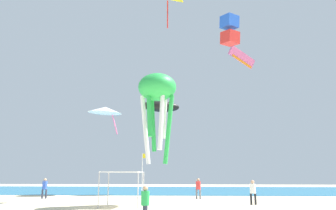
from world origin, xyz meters
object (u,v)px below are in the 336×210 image
object	(u,v)px
person_rightmost	(45,187)
banner_flag	(143,173)
person_central	(253,190)
person_near_tent	(145,201)
kite_octopus_green	(157,92)
kite_parafoil_pink	(242,58)
kite_delta_white	(105,110)
person_leftmost	(198,187)
kite_box_blue	(230,30)
kite_inflatable_black	(161,106)
canopy_tent	(123,174)

from	to	relation	value
person_rightmost	banner_flag	size ratio (longest dim) A/B	0.48
person_rightmost	person_central	bearing A→B (deg)	-44.64
person_central	person_near_tent	bearing A→B (deg)	-129.84
banner_flag	kite_octopus_green	size ratio (longest dim) A/B	0.56
kite_parafoil_pink	kite_octopus_green	world-z (taller)	kite_parafoil_pink
kite_delta_white	kite_octopus_green	size ratio (longest dim) A/B	0.77
person_leftmost	kite_box_blue	distance (m)	14.01
kite_delta_white	kite_inflatable_black	bearing A→B (deg)	127.79
person_near_tent	person_rightmost	distance (m)	18.51
kite_octopus_green	kite_delta_white	bearing A→B (deg)	-117.03
person_leftmost	kite_inflatable_black	world-z (taller)	kite_inflatable_black
person_leftmost	canopy_tent	bearing A→B (deg)	-110.75
kite_parafoil_pink	person_near_tent	bearing A→B (deg)	-145.93
person_leftmost	banner_flag	world-z (taller)	banner_flag
kite_octopus_green	person_near_tent	bearing A→B (deg)	36.13
person_leftmost	kite_octopus_green	bearing A→B (deg)	-100.04
kite_parafoil_pink	kite_octopus_green	xyz separation A→B (m)	(-8.24, -12.50, -6.78)
canopy_tent	kite_octopus_green	world-z (taller)	kite_octopus_green
person_near_tent	kite_inflatable_black	distance (m)	24.04
banner_flag	kite_octopus_green	distance (m)	6.51
banner_flag	kite_box_blue	xyz separation A→B (m)	(7.20, 0.95, 12.06)
person_rightmost	kite_inflatable_black	bearing A→B (deg)	8.82
person_central	kite_parafoil_pink	bearing A→B (deg)	77.51
person_leftmost	kite_parafoil_pink	distance (m)	15.81
banner_flag	canopy_tent	bearing A→B (deg)	-106.64
kite_box_blue	kite_inflatable_black	world-z (taller)	kite_box_blue
kite_delta_white	person_rightmost	bearing A→B (deg)	-1.46
banner_flag	kite_inflatable_black	bearing A→B (deg)	88.10
person_rightmost	kite_parafoil_pink	distance (m)	24.29
kite_delta_white	kite_parafoil_pink	bearing A→B (deg)	116.57
kite_delta_white	kite_inflatable_black	world-z (taller)	kite_inflatable_black
person_leftmost	kite_octopus_green	size ratio (longest dim) A/B	0.27
kite_octopus_green	kite_inflatable_black	size ratio (longest dim) A/B	1.43
person_rightmost	kite_parafoil_pink	size ratio (longest dim) A/B	0.55
canopy_tent	kite_box_blue	xyz separation A→B (m)	(8.17, 4.20, 12.11)
person_central	banner_flag	xyz separation A→B (m)	(-8.19, 1.09, 1.23)
person_leftmost	kite_parafoil_pink	world-z (taller)	kite_parafoil_pink
kite_box_blue	kite_inflatable_black	bearing A→B (deg)	-94.80
banner_flag	kite_inflatable_black	size ratio (longest dim) A/B	0.81
person_leftmost	kite_delta_white	xyz separation A→B (m)	(-10.17, 5.99, 8.17)
kite_parafoil_pink	banner_flag	bearing A→B (deg)	-168.51
person_near_tent	kite_delta_white	bearing A→B (deg)	-5.68
canopy_tent	kite_delta_white	distance (m)	16.18
kite_inflatable_black	kite_parafoil_pink	bearing A→B (deg)	150.74
kite_box_blue	kite_inflatable_black	size ratio (longest dim) A/B	0.56
person_near_tent	person_rightmost	world-z (taller)	person_rightmost
person_leftmost	banner_flag	xyz separation A→B (m)	(-4.35, -4.50, 1.19)
person_central	kite_delta_white	world-z (taller)	kite_delta_white
banner_flag	kite_box_blue	world-z (taller)	kite_box_blue
banner_flag	kite_delta_white	distance (m)	13.88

